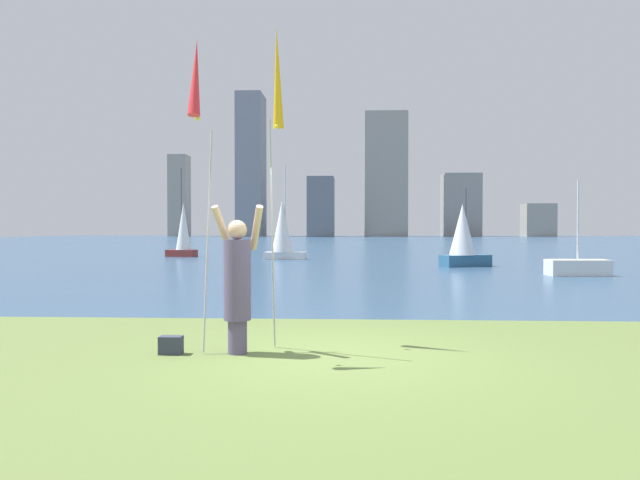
{
  "coord_description": "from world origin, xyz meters",
  "views": [
    {
      "loc": [
        0.35,
        -8.03,
        1.7
      ],
      "look_at": [
        -0.85,
        15.06,
        1.22
      ],
      "focal_mm": 34.33,
      "sensor_mm": 36.0,
      "label": 1
    }
  ],
  "objects_px": {
    "bag": "(171,345)",
    "sailboat_1": "(183,231)",
    "kite_flag_left": "(196,88)",
    "person": "(237,280)",
    "kite_flag_right": "(277,85)",
    "sailboat_4": "(578,267)",
    "sailboat_5": "(463,237)",
    "sailboat_7": "(283,231)"
  },
  "relations": [
    {
      "from": "kite_flag_left",
      "to": "sailboat_1",
      "type": "bearing_deg",
      "value": 105.97
    },
    {
      "from": "kite_flag_right",
      "to": "sailboat_1",
      "type": "xyz_separation_m",
      "value": [
        -8.7,
        26.1,
        -2.3
      ]
    },
    {
      "from": "kite_flag_right",
      "to": "sailboat_7",
      "type": "relative_size",
      "value": 0.92
    },
    {
      "from": "sailboat_7",
      "to": "person",
      "type": "bearing_deg",
      "value": -84.94
    },
    {
      "from": "kite_flag_left",
      "to": "bag",
      "type": "distance_m",
      "value": 3.39
    },
    {
      "from": "bag",
      "to": "sailboat_5",
      "type": "height_order",
      "value": "sailboat_5"
    },
    {
      "from": "person",
      "to": "sailboat_1",
      "type": "bearing_deg",
      "value": 87.45
    },
    {
      "from": "kite_flag_right",
      "to": "sailboat_7",
      "type": "distance_m",
      "value": 23.68
    },
    {
      "from": "kite_flag_left",
      "to": "sailboat_7",
      "type": "height_order",
      "value": "sailboat_7"
    },
    {
      "from": "person",
      "to": "bag",
      "type": "distance_m",
      "value": 1.24
    },
    {
      "from": "person",
      "to": "sailboat_4",
      "type": "xyz_separation_m",
      "value": [
        9.47,
        13.78,
        -0.69
      ]
    },
    {
      "from": "sailboat_7",
      "to": "kite_flag_left",
      "type": "bearing_deg",
      "value": -86.06
    },
    {
      "from": "person",
      "to": "sailboat_5",
      "type": "relative_size",
      "value": 0.59
    },
    {
      "from": "kite_flag_left",
      "to": "kite_flag_right",
      "type": "height_order",
      "value": "kite_flag_right"
    },
    {
      "from": "person",
      "to": "kite_flag_right",
      "type": "height_order",
      "value": "kite_flag_right"
    },
    {
      "from": "sailboat_4",
      "to": "sailboat_7",
      "type": "bearing_deg",
      "value": 138.1
    },
    {
      "from": "kite_flag_right",
      "to": "person",
      "type": "bearing_deg",
      "value": -120.16
    },
    {
      "from": "sailboat_4",
      "to": "bag",
      "type": "bearing_deg",
      "value": -126.75
    },
    {
      "from": "bag",
      "to": "sailboat_1",
      "type": "distance_m",
      "value": 27.98
    },
    {
      "from": "kite_flag_right",
      "to": "sailboat_1",
      "type": "distance_m",
      "value": 27.61
    },
    {
      "from": "sailboat_5",
      "to": "sailboat_7",
      "type": "bearing_deg",
      "value": 147.17
    },
    {
      "from": "bag",
      "to": "person",
      "type": "bearing_deg",
      "value": 5.85
    },
    {
      "from": "sailboat_4",
      "to": "kite_flag_left",
      "type": "bearing_deg",
      "value": -124.99
    },
    {
      "from": "person",
      "to": "sailboat_5",
      "type": "height_order",
      "value": "sailboat_5"
    },
    {
      "from": "kite_flag_left",
      "to": "sailboat_5",
      "type": "height_order",
      "value": "kite_flag_left"
    },
    {
      "from": "kite_flag_left",
      "to": "person",
      "type": "bearing_deg",
      "value": 41.48
    },
    {
      "from": "sailboat_5",
      "to": "person",
      "type": "bearing_deg",
      "value": -108.82
    },
    {
      "from": "kite_flag_left",
      "to": "sailboat_5",
      "type": "bearing_deg",
      "value": 70.34
    },
    {
      "from": "sailboat_4",
      "to": "sailboat_5",
      "type": "xyz_separation_m",
      "value": [
        -3.1,
        4.93,
        0.99
      ]
    },
    {
      "from": "person",
      "to": "kite_flag_right",
      "type": "relative_size",
      "value": 0.44
    },
    {
      "from": "sailboat_5",
      "to": "sailboat_7",
      "type": "xyz_separation_m",
      "value": [
        -8.52,
        5.49,
        0.22
      ]
    },
    {
      "from": "person",
      "to": "kite_flag_left",
      "type": "height_order",
      "value": "kite_flag_left"
    },
    {
      "from": "person",
      "to": "sailboat_7",
      "type": "distance_m",
      "value": 24.3
    },
    {
      "from": "sailboat_5",
      "to": "sailboat_7",
      "type": "relative_size",
      "value": 0.68
    },
    {
      "from": "kite_flag_right",
      "to": "sailboat_4",
      "type": "relative_size",
      "value": 1.36
    },
    {
      "from": "sailboat_5",
      "to": "sailboat_7",
      "type": "distance_m",
      "value": 10.14
    },
    {
      "from": "sailboat_1",
      "to": "sailboat_4",
      "type": "xyz_separation_m",
      "value": [
        17.72,
        -13.09,
        -1.17
      ]
    },
    {
      "from": "person",
      "to": "bag",
      "type": "relative_size",
      "value": 6.64
    },
    {
      "from": "sailboat_4",
      "to": "sailboat_5",
      "type": "relative_size",
      "value": 0.99
    },
    {
      "from": "kite_flag_left",
      "to": "sailboat_1",
      "type": "xyz_separation_m",
      "value": [
        -7.8,
        27.27,
        -2.0
      ]
    },
    {
      "from": "bag",
      "to": "sailboat_7",
      "type": "relative_size",
      "value": 0.06
    },
    {
      "from": "person",
      "to": "sailboat_5",
      "type": "bearing_deg",
      "value": 51.57
    }
  ]
}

